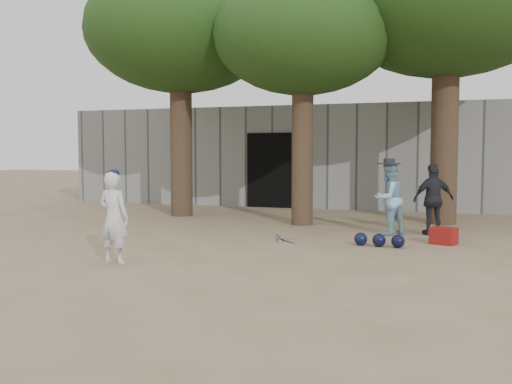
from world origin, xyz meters
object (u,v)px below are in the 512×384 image
at_px(spectator_blue, 389,199).
at_px(red_bag, 444,236).
at_px(boy_player, 114,218).
at_px(spectator_dark, 434,199).

xyz_separation_m(spectator_blue, red_bag, (1.06, -0.87, -0.57)).
height_order(boy_player, spectator_dark, spectator_dark).
bearing_deg(spectator_dark, spectator_blue, -10.06).
height_order(boy_player, spectator_blue, spectator_blue).
bearing_deg(boy_player, spectator_dark, -128.33).
distance_m(spectator_dark, red_bag, 1.28).
xyz_separation_m(boy_player, spectator_dark, (4.35, 4.54, 0.03)).
height_order(spectator_blue, spectator_dark, spectator_blue).
relative_size(boy_player, red_bag, 3.22).
bearing_deg(spectator_dark, boy_player, 18.40).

